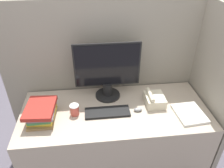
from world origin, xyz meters
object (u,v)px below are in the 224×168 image
Objects in this scene: keyboard at (107,112)px; book_stack at (41,112)px; mouse at (138,110)px; coffee_cup at (75,110)px; monitor at (107,73)px; desk_telephone at (154,100)px.

book_stack is at bearing -179.58° from keyboard.
keyboard is 5.30× the size of mouse.
coffee_cup is at bearing 3.95° from book_stack.
book_stack is (-0.26, -0.02, 0.02)m from coffee_cup.
monitor is 1.53× the size of keyboard.
desk_telephone is (0.16, 0.08, 0.03)m from mouse.
monitor is 0.35m from keyboard.
book_stack is at bearing -176.05° from coffee_cup.
book_stack is 1.57× the size of desk_telephone.
desk_telephone reaches higher than mouse.
desk_telephone is at bearing 4.96° from book_stack.
monitor is 0.48m from desk_telephone.
coffee_cup is 0.49× the size of desk_telephone.
desk_telephone is at bearing 5.34° from coffee_cup.
coffee_cup is (-0.53, 0.02, 0.03)m from mouse.
desk_telephone is (0.96, 0.08, -0.02)m from book_stack.
monitor reaches higher than book_stack.
keyboard is 1.23× the size of book_stack.
desk_telephone is (0.40, -0.17, -0.20)m from monitor.
book_stack reaches higher than keyboard.
monitor is 0.43m from coffee_cup.
monitor is 1.87× the size of book_stack.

